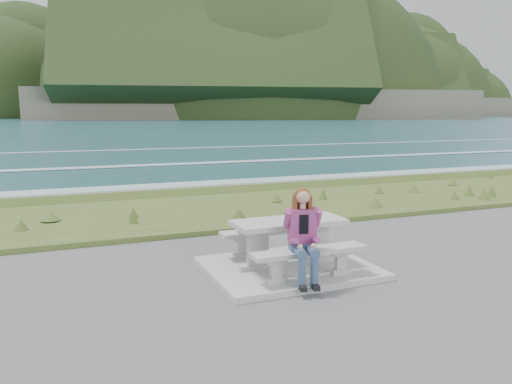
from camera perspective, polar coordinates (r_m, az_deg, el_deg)
concrete_slab at (r=8.18m, az=3.73°, el=-8.68°), size 2.60×2.10×0.10m
picnic_table at (r=8.01m, az=3.78°, el=-4.36°), size 1.80×0.75×0.75m
bench_landward at (r=7.47m, az=6.13°, el=-7.25°), size 1.80×0.35×0.45m
bench_seaward at (r=8.68m, az=1.73°, el=-4.87°), size 1.80×0.35×0.45m
grass_verge at (r=12.73m, az=-6.17°, el=-2.49°), size 160.00×4.50×0.22m
shore_drop at (r=15.50m, az=-9.16°, el=-0.47°), size 160.00×0.80×2.20m
ocean at (r=32.55m, az=-16.01°, el=1.18°), size 1600.00×1600.00×0.09m
headland_range at (r=449.23m, az=3.34°, el=10.02°), size 729.83×363.95×208.84m
seated_woman at (r=7.25m, az=5.52°, el=-6.46°), size 0.52×0.74×1.37m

